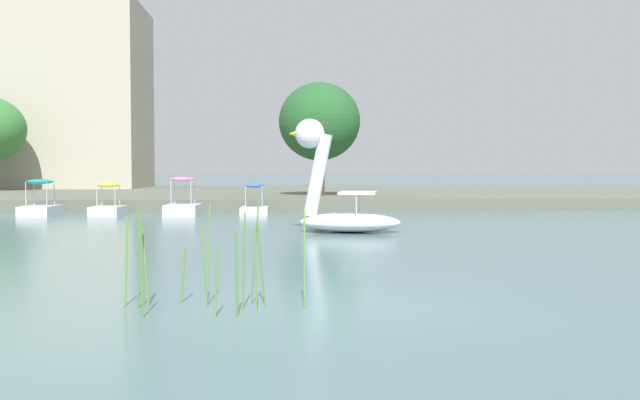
{
  "coord_description": "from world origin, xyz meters",
  "views": [
    {
      "loc": [
        -0.92,
        -9.94,
        1.9
      ],
      "look_at": [
        1.08,
        15.08,
        0.81
      ],
      "focal_mm": 40.08,
      "sensor_mm": 36.0,
      "label": 1
    }
  ],
  "objects_px": {
    "pedal_boat_pink": "(183,205)",
    "swan_boat": "(338,199)",
    "pedal_boat_yellow": "(108,206)",
    "tree_broadleaf_left": "(319,122)",
    "pedal_boat_blue": "(254,205)",
    "pedal_boat_teal": "(40,206)"
  },
  "relations": [
    {
      "from": "pedal_boat_pink",
      "to": "swan_boat",
      "type": "bearing_deg",
      "value": -56.12
    },
    {
      "from": "pedal_boat_blue",
      "to": "pedal_boat_teal",
      "type": "distance_m",
      "value": 8.64
    },
    {
      "from": "pedal_boat_blue",
      "to": "pedal_boat_pink",
      "type": "relative_size",
      "value": 0.84
    },
    {
      "from": "swan_boat",
      "to": "pedal_boat_yellow",
      "type": "height_order",
      "value": "swan_boat"
    },
    {
      "from": "swan_boat",
      "to": "pedal_boat_teal",
      "type": "xyz_separation_m",
      "value": [
        -11.27,
        8.26,
        -0.58
      ]
    },
    {
      "from": "pedal_boat_pink",
      "to": "tree_broadleaf_left",
      "type": "height_order",
      "value": "tree_broadleaf_left"
    },
    {
      "from": "pedal_boat_yellow",
      "to": "tree_broadleaf_left",
      "type": "relative_size",
      "value": 0.36
    },
    {
      "from": "swan_boat",
      "to": "pedal_boat_pink",
      "type": "height_order",
      "value": "swan_boat"
    },
    {
      "from": "pedal_boat_teal",
      "to": "swan_boat",
      "type": "bearing_deg",
      "value": -36.23
    },
    {
      "from": "pedal_boat_yellow",
      "to": "pedal_boat_teal",
      "type": "distance_m",
      "value": 2.65
    },
    {
      "from": "pedal_boat_pink",
      "to": "pedal_boat_teal",
      "type": "bearing_deg",
      "value": -179.65
    },
    {
      "from": "swan_boat",
      "to": "tree_broadleaf_left",
      "type": "relative_size",
      "value": 0.62
    },
    {
      "from": "pedal_boat_yellow",
      "to": "pedal_boat_teal",
      "type": "relative_size",
      "value": 0.96
    },
    {
      "from": "pedal_boat_blue",
      "to": "pedal_boat_pink",
      "type": "distance_m",
      "value": 2.95
    },
    {
      "from": "pedal_boat_yellow",
      "to": "pedal_boat_pink",
      "type": "bearing_deg",
      "value": -6.61
    },
    {
      "from": "swan_boat",
      "to": "pedal_boat_teal",
      "type": "bearing_deg",
      "value": 143.77
    },
    {
      "from": "pedal_boat_pink",
      "to": "pedal_boat_blue",
      "type": "bearing_deg",
      "value": 5.78
    },
    {
      "from": "swan_boat",
      "to": "pedal_boat_blue",
      "type": "distance_m",
      "value": 9.01
    },
    {
      "from": "pedal_boat_yellow",
      "to": "pedal_boat_teal",
      "type": "bearing_deg",
      "value": -171.49
    },
    {
      "from": "swan_boat",
      "to": "pedal_boat_teal",
      "type": "distance_m",
      "value": 13.99
    },
    {
      "from": "pedal_boat_teal",
      "to": "pedal_boat_pink",
      "type": "bearing_deg",
      "value": 0.35
    },
    {
      "from": "pedal_boat_pink",
      "to": "tree_broadleaf_left",
      "type": "distance_m",
      "value": 9.75
    }
  ]
}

